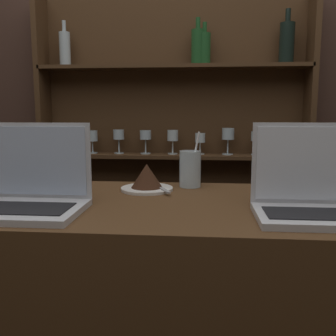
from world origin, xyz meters
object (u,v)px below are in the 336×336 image
at_px(laptop_near, 23,191).
at_px(cake_plate, 147,179).
at_px(water_glass, 190,169).
at_px(laptop_far, 311,195).

distance_m(laptop_near, cake_plate, 0.42).
height_order(laptop_near, water_glass, laptop_near).
bearing_deg(laptop_near, cake_plate, 43.40).
relative_size(laptop_near, cake_plate, 1.89).
xyz_separation_m(cake_plate, water_glass, (0.15, 0.08, 0.03)).
height_order(laptop_far, cake_plate, laptop_far).
distance_m(laptop_far, water_glass, 0.49).
xyz_separation_m(laptop_far, cake_plate, (-0.48, 0.28, -0.02)).
xyz_separation_m(laptop_near, cake_plate, (0.31, 0.29, -0.01)).
bearing_deg(laptop_far, water_glass, 132.73).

